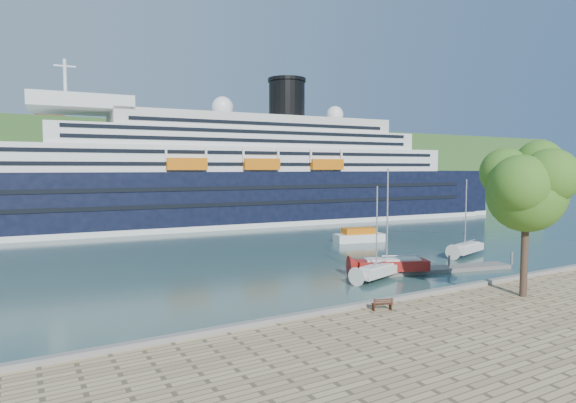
# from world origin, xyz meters

# --- Properties ---
(ground) EXTENTS (400.00, 400.00, 0.00)m
(ground) POSITION_xyz_m (0.00, 0.00, 0.00)
(ground) COLOR #284746
(ground) RESTS_ON ground
(far_hillside) EXTENTS (400.00, 50.00, 24.00)m
(far_hillside) POSITION_xyz_m (0.00, 145.00, 12.00)
(far_hillside) COLOR #345923
(far_hillside) RESTS_ON ground
(quay_coping) EXTENTS (220.00, 0.50, 0.30)m
(quay_coping) POSITION_xyz_m (0.00, -0.20, 1.15)
(quay_coping) COLOR slate
(quay_coping) RESTS_ON promenade
(cruise_ship) EXTENTS (119.15, 25.87, 26.54)m
(cruise_ship) POSITION_xyz_m (2.36, 55.12, 13.27)
(cruise_ship) COLOR black
(cruise_ship) RESTS_ON ground
(park_bench) EXTENTS (1.46, 0.99, 0.87)m
(park_bench) POSITION_xyz_m (-9.83, -1.44, 1.43)
(park_bench) COLOR #442413
(park_bench) RESTS_ON promenade
(promenade_tree) EXTENTS (7.08, 7.08, 11.73)m
(promenade_tree) POSITION_xyz_m (0.93, -3.76, 6.86)
(promenade_tree) COLOR #36651A
(promenade_tree) RESTS_ON promenade
(floating_pontoon) EXTENTS (16.62, 5.75, 0.37)m
(floating_pontoon) POSITION_xyz_m (4.94, 8.43, 0.18)
(floating_pontoon) COLOR slate
(floating_pontoon) RESTS_ON ground
(sailboat_white_near) EXTENTS (6.41, 3.44, 7.98)m
(sailboat_white_near) POSITION_xyz_m (-1.68, 8.45, 3.99)
(sailboat_white_near) COLOR silver
(sailboat_white_near) RESTS_ON ground
(sailboat_red) EXTENTS (7.54, 4.74, 9.47)m
(sailboat_red) POSITION_xyz_m (0.46, 9.13, 4.73)
(sailboat_red) COLOR maroon
(sailboat_red) RESTS_ON ground
(sailboat_white_far) EXTENTS (6.65, 3.60, 8.28)m
(sailboat_white_far) POSITION_xyz_m (14.71, 12.62, 4.14)
(sailboat_white_far) COLOR silver
(sailboat_white_far) RESTS_ON ground
(tender_launch) EXTENTS (7.18, 3.68, 1.89)m
(tender_launch) POSITION_xyz_m (10.50, 26.85, 0.95)
(tender_launch) COLOR orange
(tender_launch) RESTS_ON ground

